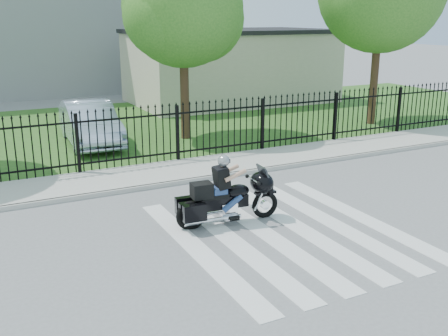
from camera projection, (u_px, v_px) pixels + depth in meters
name	position (u px, v px, depth m)	size (l,w,h in m)	color
ground	(285.00, 232.00, 11.05)	(120.00, 120.00, 0.00)	slate
crosswalk	(285.00, 232.00, 11.04)	(5.00, 5.50, 0.01)	silver
sidewalk	(191.00, 169.00, 15.31)	(40.00, 2.00, 0.12)	#ADAAA3
curb	(205.00, 178.00, 14.46)	(40.00, 0.12, 0.12)	#ADAAA3
grass_strip	(123.00, 127.00, 21.33)	(40.00, 12.00, 0.02)	#26501B
iron_fence	(178.00, 134.00, 15.93)	(26.00, 0.04, 1.80)	black
tree_mid	(183.00, 7.00, 18.10)	(4.20, 4.20, 6.78)	#382316
building_low	(230.00, 68.00, 27.29)	(10.00, 6.00, 3.50)	#B5AE97
building_low_roof	(231.00, 31.00, 26.77)	(10.20, 6.20, 0.20)	black
motorcycle_rider	(226.00, 195.00, 11.34)	(2.40, 0.85, 1.59)	black
parked_car	(90.00, 123.00, 18.34)	(1.58, 4.53, 1.49)	#AFBDDC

